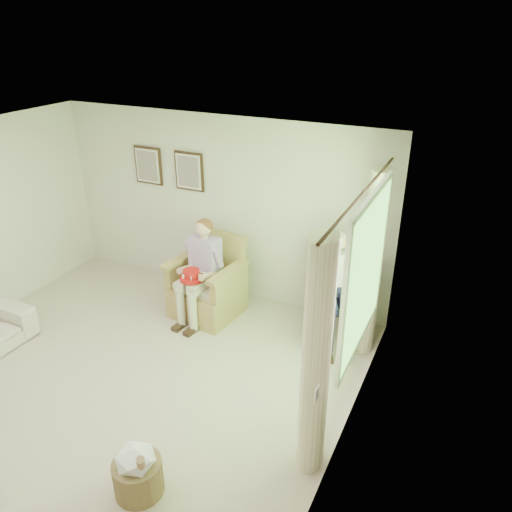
# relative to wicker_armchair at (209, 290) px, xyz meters

# --- Properties ---
(floor) EXTENTS (5.50, 5.50, 0.00)m
(floor) POSITION_rel_wicker_armchair_xyz_m (-0.17, -2.08, -0.35)
(floor) COLOR beige
(floor) RESTS_ON ground
(back_wall) EXTENTS (5.00, 0.04, 2.60)m
(back_wall) POSITION_rel_wicker_armchair_xyz_m (-0.17, 0.67, 0.95)
(back_wall) COLOR silver
(back_wall) RESTS_ON ground
(right_wall) EXTENTS (0.04, 5.50, 2.60)m
(right_wall) POSITION_rel_wicker_armchair_xyz_m (2.33, -2.08, 0.95)
(right_wall) COLOR silver
(right_wall) RESTS_ON ground
(ceiling) EXTENTS (5.00, 5.50, 0.02)m
(ceiling) POSITION_rel_wicker_armchair_xyz_m (-0.17, -2.08, 2.25)
(ceiling) COLOR white
(ceiling) RESTS_ON back_wall
(window) EXTENTS (0.13, 2.50, 1.63)m
(window) POSITION_rel_wicker_armchair_xyz_m (2.29, -0.88, 1.23)
(window) COLOR #2D6B23
(window) RESTS_ON right_wall
(curtain_left) EXTENTS (0.34, 0.34, 2.30)m
(curtain_left) POSITION_rel_wicker_armchair_xyz_m (2.16, -1.86, 0.80)
(curtain_left) COLOR beige
(curtain_left) RESTS_ON ground
(curtain_right) EXTENTS (0.34, 0.34, 2.30)m
(curtain_right) POSITION_rel_wicker_armchair_xyz_m (2.16, 0.10, 0.80)
(curtain_right) COLOR beige
(curtain_right) RESTS_ON ground
(framed_print_left) EXTENTS (0.45, 0.05, 0.55)m
(framed_print_left) POSITION_rel_wicker_armchair_xyz_m (-1.32, 0.64, 1.43)
(framed_print_left) COLOR #382114
(framed_print_left) RESTS_ON back_wall
(framed_print_right) EXTENTS (0.45, 0.05, 0.55)m
(framed_print_right) POSITION_rel_wicker_armchair_xyz_m (-0.62, 0.64, 1.43)
(framed_print_right) COLOR #382114
(framed_print_right) RESTS_ON back_wall
(wicker_armchair) EXTENTS (0.86, 0.86, 1.10)m
(wicker_armchair) POSITION_rel_wicker_armchair_xyz_m (0.00, 0.00, 0.00)
(wicker_armchair) COLOR tan
(wicker_armchair) RESTS_ON ground
(wood_armchair) EXTENTS (0.72, 0.68, 1.11)m
(wood_armchair) POSITION_rel_wicker_armchair_xyz_m (1.74, 0.27, 0.26)
(wood_armchair) COLOR black
(wood_armchair) RESTS_ON ground
(person_wicker) EXTENTS (0.40, 0.63, 1.38)m
(person_wicker) POSITION_rel_wicker_armchair_xyz_m (-0.00, -0.15, 0.46)
(person_wicker) COLOR beige
(person_wicker) RESTS_ON ground
(person_dark) EXTENTS (0.40, 0.63, 1.44)m
(person_dark) POSITION_rel_wicker_armchair_xyz_m (1.74, 0.09, 0.51)
(person_dark) COLOR #1E1C3D
(person_dark) RESTS_ON ground
(red_hat) EXTENTS (0.31, 0.31, 0.14)m
(red_hat) POSITION_rel_wicker_armchair_xyz_m (-0.03, -0.35, 0.38)
(red_hat) COLOR red
(red_hat) RESTS_ON person_wicker
(hatbox) EXTENTS (0.56, 0.56, 0.63)m
(hatbox) POSITION_rel_wicker_armchair_xyz_m (0.92, -2.80, -0.10)
(hatbox) COLOR #9F8356
(hatbox) RESTS_ON ground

